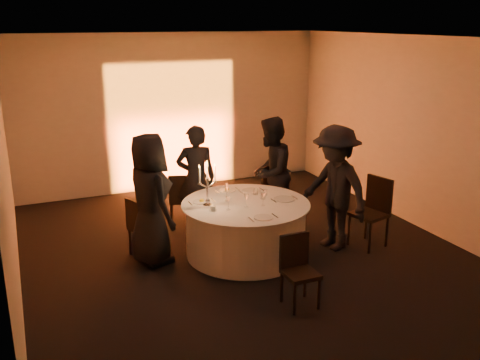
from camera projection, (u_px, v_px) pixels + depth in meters
name	position (u px, v px, depth m)	size (l,w,h in m)	color
floor	(246.00, 254.00, 7.67)	(7.00, 7.00, 0.00)	black
ceiling	(246.00, 38.00, 6.80)	(7.00, 7.00, 0.00)	silver
wall_back	(172.00, 112.00, 10.31)	(7.00, 7.00, 0.00)	beige
wall_front	(428.00, 251.00, 4.16)	(7.00, 7.00, 0.00)	beige
wall_left	(6.00, 177.00, 6.10)	(7.00, 7.00, 0.00)	beige
wall_right	(420.00, 134.00, 8.38)	(7.00, 7.00, 0.00)	beige
uplighter_fixture	(179.00, 188.00, 10.47)	(0.25, 0.12, 0.10)	black
banquet_table	(246.00, 229.00, 7.56)	(1.80, 1.80, 0.77)	black
chair_left	(141.00, 225.00, 7.47)	(0.49, 0.49, 0.85)	black
chair_back_left	(181.00, 197.00, 8.59)	(0.48, 0.48, 0.87)	black
chair_back_right	(263.00, 189.00, 8.76)	(0.60, 0.60, 0.99)	black
chair_right	(373.00, 208.00, 7.83)	(0.55, 0.55, 1.03)	black
chair_front	(298.00, 266.00, 6.21)	(0.37, 0.37, 0.85)	black
guest_left	(150.00, 199.00, 7.19)	(0.88, 0.57, 1.81)	black
guest_back_left	(196.00, 178.00, 8.36)	(0.61, 0.40, 1.69)	black
guest_back_right	(270.00, 172.00, 8.51)	(0.86, 0.67, 1.77)	black
guest_right	(335.00, 188.00, 7.64)	(1.18, 0.68, 1.82)	black
plate_left	(202.00, 201.00, 7.48)	(0.36, 0.25, 0.08)	white
plate_back_left	(227.00, 189.00, 7.98)	(0.36, 0.26, 0.08)	white
plate_back_right	(251.00, 191.00, 7.96)	(0.35, 0.28, 0.01)	white
plate_right	(284.00, 199.00, 7.59)	(0.36, 0.30, 0.01)	white
plate_front	(263.00, 218.00, 6.89)	(0.36, 0.25, 0.01)	white
coffee_cup	(213.00, 208.00, 7.16)	(0.11, 0.11, 0.07)	white
candelabra	(207.00, 190.00, 7.27)	(0.27, 0.13, 0.65)	silver
wine_glass_a	(263.00, 196.00, 7.30)	(0.07, 0.07, 0.19)	silver
wine_glass_b	(226.00, 187.00, 7.69)	(0.07, 0.07, 0.19)	silver
wine_glass_c	(227.00, 192.00, 7.50)	(0.07, 0.07, 0.19)	silver
wine_glass_d	(228.00, 200.00, 7.14)	(0.07, 0.07, 0.19)	silver
wine_glass_e	(246.00, 198.00, 7.24)	(0.07, 0.07, 0.19)	silver
tumbler_a	(265.00, 193.00, 7.75)	(0.07, 0.07, 0.09)	silver
tumbler_b	(263.00, 196.00, 7.60)	(0.07, 0.07, 0.09)	silver
tumbler_c	(256.00, 192.00, 7.80)	(0.07, 0.07, 0.09)	silver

